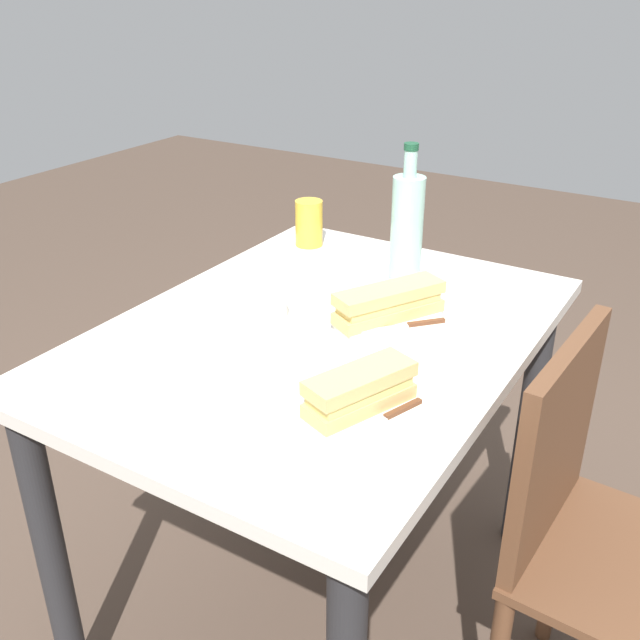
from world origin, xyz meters
TOP-DOWN VIEW (x-y plane):
  - ground_plane at (0.00, 0.00)m, footprint 8.00×8.00m
  - dining_table at (0.00, 0.00)m, footprint 1.08×0.80m
  - chair_far at (-0.00, 0.60)m, footprint 0.42×0.42m
  - plate_near at (-0.09, 0.11)m, footprint 0.23×0.23m
  - baguette_sandwich_near at (-0.09, 0.11)m, footprint 0.24×0.18m
  - knife_near at (-0.08, 0.16)m, footprint 0.14×0.13m
  - plate_far at (0.24, 0.22)m, footprint 0.23×0.23m
  - baguette_sandwich_far at (0.24, 0.22)m, footprint 0.21×0.14m
  - knife_far at (0.24, 0.27)m, footprint 0.17×0.07m
  - water_bottle at (-0.32, 0.04)m, footprint 0.07×0.07m
  - beer_glass at (-0.41, -0.28)m, footprint 0.07×0.07m
  - olive_bowl at (0.01, -0.13)m, footprint 0.10×0.10m
  - paper_napkin at (0.16, -0.27)m, footprint 0.15×0.15m

SIDE VIEW (x-z plane):
  - ground_plane at x=0.00m, z-range 0.00..0.00m
  - chair_far at x=0.00m, z-range 0.06..0.93m
  - dining_table at x=0.00m, z-range 0.26..1.03m
  - paper_napkin at x=0.16m, z-range 0.77..0.78m
  - plate_near at x=-0.09m, z-range 0.77..0.79m
  - plate_far at x=0.24m, z-range 0.77..0.79m
  - olive_bowl at x=0.01m, z-range 0.77..0.80m
  - knife_near at x=-0.08m, z-range 0.79..0.79m
  - knife_far at x=0.24m, z-range 0.79..0.79m
  - baguette_sandwich_near at x=-0.09m, z-range 0.79..0.85m
  - baguette_sandwich_far at x=0.24m, z-range 0.79..0.85m
  - beer_glass at x=-0.41m, z-range 0.77..0.89m
  - water_bottle at x=-0.32m, z-range 0.74..1.06m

